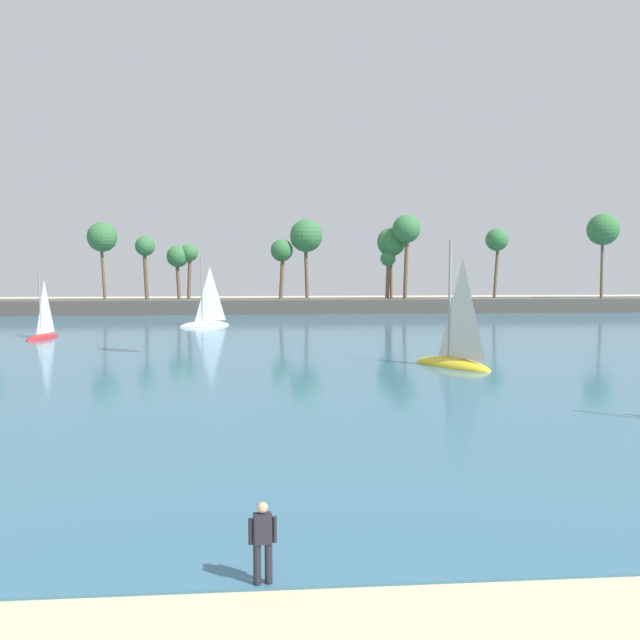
# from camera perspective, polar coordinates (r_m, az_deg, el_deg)

# --- Properties ---
(sea) EXTENTS (220.00, 113.82, 0.06)m
(sea) POSITION_cam_1_polar(r_m,az_deg,el_deg) (69.71, -3.70, -0.40)
(sea) COLOR #386B84
(sea) RESTS_ON ground
(palm_headland) EXTENTS (116.36, 6.93, 12.67)m
(palm_headland) POSITION_cam_1_polar(r_m,az_deg,el_deg) (86.53, -3.64, 2.69)
(palm_headland) COLOR #514C47
(palm_headland) RESTS_ON ground
(person_at_waterline) EXTENTS (0.55, 0.25, 1.67)m
(person_at_waterline) POSITION_cam_1_polar(r_m,az_deg,el_deg) (13.75, -4.79, -17.90)
(person_at_waterline) COLOR #23232D
(person_at_waterline) RESTS_ON ground
(sailboat_near_shore) EXTENTS (5.27, 3.40, 7.37)m
(sailboat_near_shore) POSITION_cam_1_polar(r_m,az_deg,el_deg) (68.77, -9.50, 0.05)
(sailboat_near_shore) COLOR white
(sailboat_near_shore) RESTS_ON sea
(sailboat_toward_headland) EXTENTS (2.30, 4.35, 6.04)m
(sailboat_toward_headland) POSITION_cam_1_polar(r_m,az_deg,el_deg) (60.78, -22.08, -0.94)
(sailboat_toward_headland) COLOR red
(sailboat_toward_headland) RESTS_ON sea
(sailboat_far_left) EXTENTS (4.50, 5.59, 8.12)m
(sailboat_far_left) POSITION_cam_1_polar(r_m,az_deg,el_deg) (41.68, 11.10, -2.84)
(sailboat_far_left) COLOR yellow
(sailboat_far_left) RESTS_ON sea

